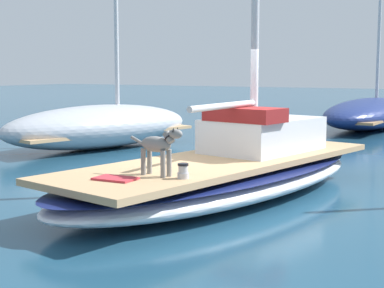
{
  "coord_description": "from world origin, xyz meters",
  "views": [
    {
      "loc": [
        4.6,
        -8.57,
        2.13
      ],
      "look_at": [
        0.0,
        -1.0,
        1.01
      ],
      "focal_mm": 54.64,
      "sensor_mm": 36.0,
      "label": 1
    }
  ],
  "objects": [
    {
      "name": "deck_winch",
      "position": [
        0.41,
        -1.91,
        0.76
      ],
      "size": [
        0.16,
        0.16,
        0.21
      ],
      "color": "#B7B7BC",
      "rests_on": "sailboat_main"
    },
    {
      "name": "moored_boat_far_astern",
      "position": [
        -0.95,
        13.26,
        0.57
      ],
      "size": [
        2.6,
        7.76,
        6.48
      ],
      "color": "navy",
      "rests_on": "ground"
    },
    {
      "name": "ground_plane",
      "position": [
        0.0,
        0.0,
        0.0
      ],
      "size": [
        120.0,
        120.0,
        0.0
      ],
      "primitive_type": "plane",
      "color": "navy"
    },
    {
      "name": "cabin_house",
      "position": [
        0.19,
        1.1,
        1.01
      ],
      "size": [
        1.74,
        2.42,
        0.84
      ],
      "color": "silver",
      "rests_on": "sailboat_main"
    },
    {
      "name": "deck_towel",
      "position": [
        -0.32,
        -2.46,
        0.68
      ],
      "size": [
        0.58,
        0.4,
        0.03
      ],
      "primitive_type": "cube",
      "rotation": [
        0.0,
        0.0,
        0.07
      ],
      "color": "#C6333D",
      "rests_on": "sailboat_main"
    },
    {
      "name": "moored_boat_port_side",
      "position": [
        -5.88,
        3.8,
        0.61
      ],
      "size": [
        3.48,
        6.33,
        5.5
      ],
      "color": "#B2B7C1",
      "rests_on": "ground"
    },
    {
      "name": "sailboat_main",
      "position": [
        0.0,
        0.0,
        0.34
      ],
      "size": [
        3.65,
        7.55,
        0.66
      ],
      "color": "white",
      "rests_on": "ground"
    },
    {
      "name": "dog_grey",
      "position": [
        0.02,
        -1.93,
        1.08
      ],
      "size": [
        0.94,
        0.27,
        0.7
      ],
      "color": "gray",
      "rests_on": "sailboat_main"
    }
  ]
}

